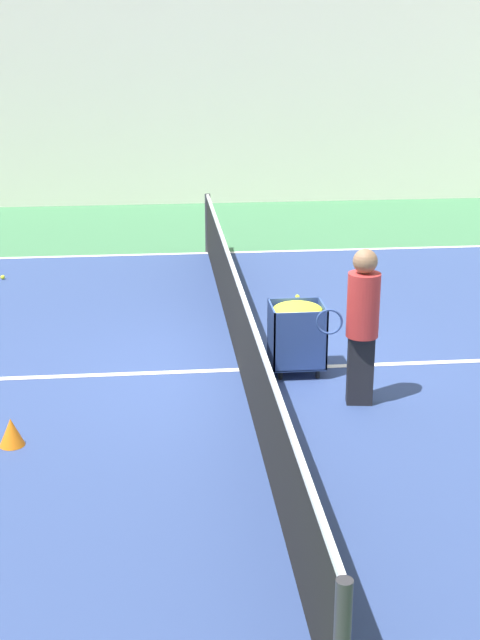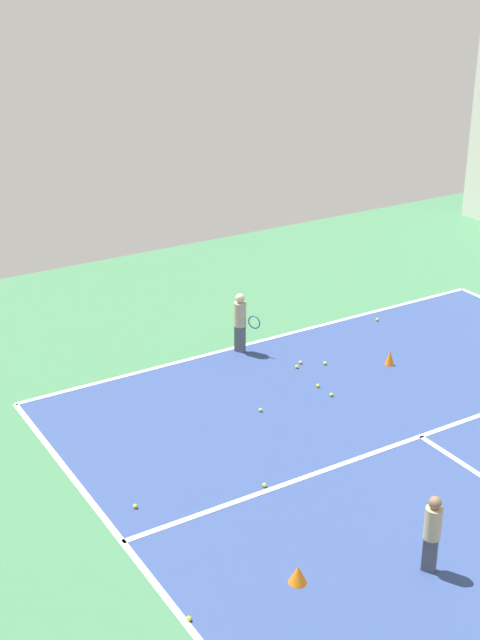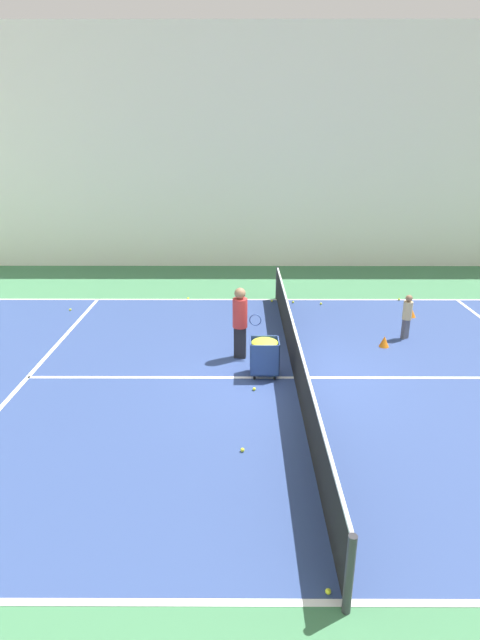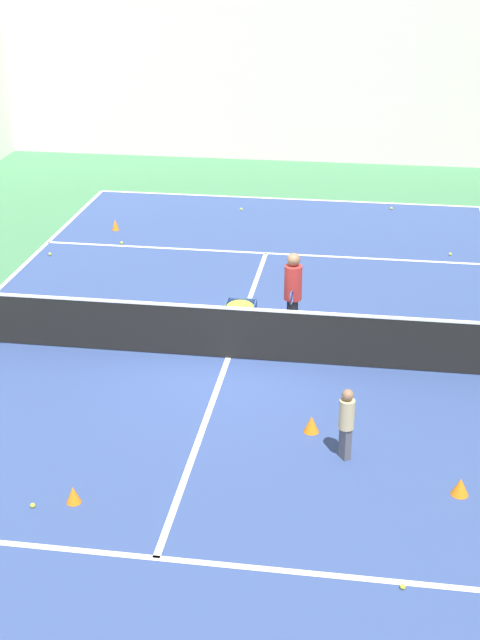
% 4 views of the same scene
% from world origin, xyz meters
% --- Properties ---
extents(ground_plane, '(34.29, 34.29, 0.00)m').
position_xyz_m(ground_plane, '(0.00, 0.00, 0.00)').
color(ground_plane, '#3D754C').
extents(court_playing_area, '(11.22, 21.16, 0.00)m').
position_xyz_m(court_playing_area, '(0.00, 0.00, 0.00)').
color(court_playing_area, navy).
rests_on(court_playing_area, ground).
extents(line_sideline_left, '(0.10, 21.16, 0.00)m').
position_xyz_m(line_sideline_left, '(-5.61, 0.00, 0.01)').
color(line_sideline_left, white).
rests_on(line_sideline_left, ground).
extents(line_centre_service, '(0.10, 11.64, 0.00)m').
position_xyz_m(line_centre_service, '(0.00, 0.00, 0.01)').
color(line_centre_service, white).
rests_on(line_centre_service, ground).
extents(tennis_net, '(11.52, 0.10, 1.05)m').
position_xyz_m(tennis_net, '(0.00, 0.00, 0.54)').
color(tennis_net, '#2D2D33').
rests_on(tennis_net, ground).
extents(coach_at_net, '(0.39, 0.69, 1.72)m').
position_xyz_m(coach_at_net, '(1.08, 1.18, 0.99)').
color(coach_at_net, black).
rests_on(coach_at_net, ground).
extents(ball_cart, '(0.57, 0.62, 0.85)m').
position_xyz_m(ball_cart, '(0.12, 0.66, 0.60)').
color(ball_cart, '#2D478C').
rests_on(ball_cart, ground).
extents(training_cone_3, '(0.25, 0.25, 0.28)m').
position_xyz_m(training_cone_3, '(1.74, -2.41, 0.14)').
color(training_cone_3, orange).
rests_on(training_cone_3, ground).
extents(tennis_ball_5, '(0.07, 0.07, 0.07)m').
position_xyz_m(tennis_ball_5, '(-4.26, -3.40, 0.04)').
color(tennis_ball_5, yellow).
rests_on(tennis_ball_5, ground).
extents(tennis_ball_6, '(0.07, 0.07, 0.07)m').
position_xyz_m(tennis_ball_6, '(-0.59, 0.89, 0.04)').
color(tennis_ball_6, yellow).
rests_on(tennis_ball_6, ground).
extents(tennis_ball_20, '(0.07, 0.07, 0.07)m').
position_xyz_m(tennis_ball_20, '(-5.49, 0.16, 0.04)').
color(tennis_ball_20, yellow).
rests_on(tennis_ball_20, ground).
extents(tennis_ball_21, '(0.07, 0.07, 0.07)m').
position_xyz_m(tennis_ball_21, '(-2.73, 1.13, 0.04)').
color(tennis_ball_21, yellow).
rests_on(tennis_ball_21, ground).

